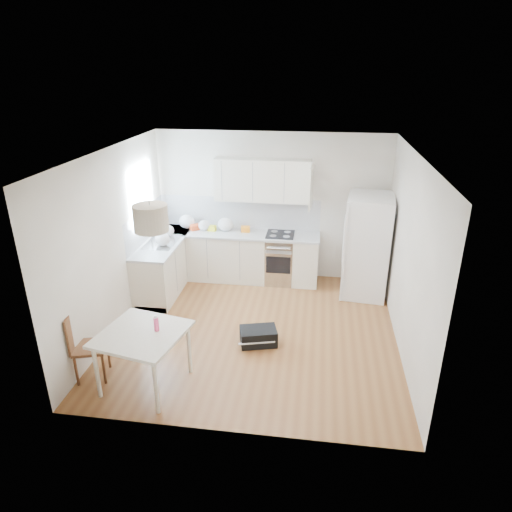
{
  "coord_description": "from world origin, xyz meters",
  "views": [
    {
      "loc": [
        0.84,
        -5.93,
        3.77
      ],
      "look_at": [
        -0.05,
        0.4,
        1.07
      ],
      "focal_mm": 32.0,
      "sensor_mm": 36.0,
      "label": 1
    }
  ],
  "objects": [
    {
      "name": "floor",
      "position": [
        0.0,
        0.0,
        0.0
      ],
      "size": [
        4.2,
        4.2,
        0.0
      ],
      "primitive_type": "plane",
      "color": "brown",
      "rests_on": "ground"
    },
    {
      "name": "ceiling",
      "position": [
        0.0,
        0.0,
        2.7
      ],
      "size": [
        4.2,
        4.2,
        0.0
      ],
      "primitive_type": "plane",
      "rotation": [
        3.14,
        0.0,
        0.0
      ],
      "color": "white",
      "rests_on": "wall_back"
    },
    {
      "name": "wall_back",
      "position": [
        0.0,
        2.1,
        1.35
      ],
      "size": [
        4.2,
        0.0,
        4.2
      ],
      "primitive_type": "plane",
      "rotation": [
        1.57,
        0.0,
        0.0
      ],
      "color": "beige",
      "rests_on": "floor"
    },
    {
      "name": "wall_left",
      "position": [
        -2.1,
        0.0,
        1.35
      ],
      "size": [
        0.0,
        4.2,
        4.2
      ],
      "primitive_type": "plane",
      "rotation": [
        1.57,
        0.0,
        1.57
      ],
      "color": "beige",
      "rests_on": "floor"
    },
    {
      "name": "wall_right",
      "position": [
        2.1,
        0.0,
        1.35
      ],
      "size": [
        0.0,
        4.2,
        4.2
      ],
      "primitive_type": "plane",
      "rotation": [
        1.57,
        0.0,
        -1.57
      ],
      "color": "beige",
      "rests_on": "floor"
    },
    {
      "name": "window_glassblock",
      "position": [
        -2.09,
        1.15,
        1.75
      ],
      "size": [
        0.02,
        1.0,
        1.0
      ],
      "primitive_type": "cube",
      "color": "#BFE0F9",
      "rests_on": "wall_left"
    },
    {
      "name": "cabinets_back",
      "position": [
        -0.6,
        1.8,
        0.44
      ],
      "size": [
        3.0,
        0.6,
        0.88
      ],
      "primitive_type": "cube",
      "color": "silver",
      "rests_on": "floor"
    },
    {
      "name": "cabinets_left",
      "position": [
        -1.8,
        1.2,
        0.44
      ],
      "size": [
        0.6,
        1.8,
        0.88
      ],
      "primitive_type": "cube",
      "color": "silver",
      "rests_on": "floor"
    },
    {
      "name": "counter_back",
      "position": [
        -0.6,
        1.8,
        0.9
      ],
      "size": [
        3.02,
        0.64,
        0.04
      ],
      "primitive_type": "cube",
      "color": "#ABADB0",
      "rests_on": "cabinets_back"
    },
    {
      "name": "counter_left",
      "position": [
        -1.8,
        1.2,
        0.9
      ],
      "size": [
        0.64,
        1.82,
        0.04
      ],
      "primitive_type": "cube",
      "color": "#ABADB0",
      "rests_on": "cabinets_left"
    },
    {
      "name": "backsplash_back",
      "position": [
        -0.6,
        2.09,
        1.21
      ],
      "size": [
        3.0,
        0.01,
        0.58
      ],
      "primitive_type": "cube",
      "color": "silver",
      "rests_on": "wall_back"
    },
    {
      "name": "backsplash_left",
      "position": [
        -2.09,
        1.2,
        1.21
      ],
      "size": [
        0.01,
        1.8,
        0.58
      ],
      "primitive_type": "cube",
      "color": "silver",
      "rests_on": "wall_left"
    },
    {
      "name": "upper_cabinets",
      "position": [
        -0.15,
        1.94,
        1.88
      ],
      "size": [
        1.7,
        0.32,
        0.75
      ],
      "primitive_type": "cube",
      "color": "silver",
      "rests_on": "wall_back"
    },
    {
      "name": "range_oven",
      "position": [
        0.2,
        1.8,
        0.44
      ],
      "size": [
        0.5,
        0.61,
        0.88
      ],
      "primitive_type": null,
      "color": "#B0B2B4",
      "rests_on": "floor"
    },
    {
      "name": "sink",
      "position": [
        -1.8,
        1.15,
        0.92
      ],
      "size": [
        0.5,
        0.8,
        0.16
      ],
      "primitive_type": null,
      "color": "#B0B2B4",
      "rests_on": "counter_left"
    },
    {
      "name": "refrigerator",
      "position": [
        1.74,
        1.55,
        0.88
      ],
      "size": [
        0.94,
        0.97,
        1.77
      ],
      "primitive_type": null,
      "rotation": [
        0.0,
        0.0,
        -0.11
      ],
      "color": "white",
      "rests_on": "floor"
    },
    {
      "name": "dining_table",
      "position": [
        -1.19,
        -1.44,
        0.68
      ],
      "size": [
        1.14,
        1.14,
        0.76
      ],
      "rotation": [
        0.0,
        0.0,
        -0.21
      ],
      "color": "beige",
      "rests_on": "floor"
    },
    {
      "name": "dining_chair",
      "position": [
        -1.93,
        -1.38,
        0.47
      ],
      "size": [
        0.49,
        0.49,
        0.94
      ],
      "primitive_type": null,
      "rotation": [
        0.0,
        0.0,
        0.27
      ],
      "color": "#503018",
      "rests_on": "floor"
    },
    {
      "name": "drink_bottle",
      "position": [
        -1.02,
        -1.36,
        0.87
      ],
      "size": [
        0.07,
        0.07,
        0.21
      ],
      "primitive_type": "cylinder",
      "rotation": [
        0.0,
        0.0,
        -0.25
      ],
      "color": "#E23E71",
      "rests_on": "dining_table"
    },
    {
      "name": "gym_bag",
      "position": [
        0.09,
        -0.33,
        0.12
      ],
      "size": [
        0.59,
        0.46,
        0.24
      ],
      "primitive_type": "cube",
      "rotation": [
        0.0,
        0.0,
        0.26
      ],
      "color": "black",
      "rests_on": "floor"
    },
    {
      "name": "pendant_lamp",
      "position": [
        -1.0,
        -1.29,
        2.18
      ],
      "size": [
        0.5,
        0.5,
        0.3
      ],
      "primitive_type": "cylinder",
      "rotation": [
        0.0,
        0.0,
        -0.36
      ],
      "color": "#BDAA91",
      "rests_on": "ceiling"
    },
    {
      "name": "grocery_bag_a",
      "position": [
        -1.56,
        1.9,
        1.05
      ],
      "size": [
        0.29,
        0.25,
        0.26
      ],
      "primitive_type": "ellipsoid",
      "color": "white",
      "rests_on": "counter_back"
    },
    {
      "name": "grocery_bag_b",
      "position": [
        -1.21,
        1.83,
        1.02
      ],
      "size": [
        0.22,
        0.18,
        0.2
      ],
      "primitive_type": "ellipsoid",
      "color": "white",
      "rests_on": "counter_back"
    },
    {
      "name": "grocery_bag_c",
      "position": [
        -0.82,
        1.86,
        1.05
      ],
      "size": [
        0.28,
        0.24,
        0.25
      ],
      "primitive_type": "ellipsoid",
      "color": "white",
      "rests_on": "counter_back"
    },
    {
      "name": "grocery_bag_d",
      "position": [
        -1.79,
        1.45,
        1.02
      ],
      "size": [
        0.23,
        0.19,
        0.2
      ],
      "primitive_type": "ellipsoid",
      "color": "white",
      "rests_on": "counter_back"
    },
    {
      "name": "grocery_bag_e",
      "position": [
        -1.73,
        0.98,
        1.04
      ],
      "size": [
        0.26,
        0.22,
        0.23
      ],
      "primitive_type": "ellipsoid",
      "color": "white",
      "rests_on": "counter_left"
    },
    {
      "name": "snack_orange",
      "position": [
        -0.45,
        1.85,
        0.97
      ],
      "size": [
        0.17,
        0.11,
        0.11
      ],
      "primitive_type": "cube",
      "rotation": [
        0.0,
        0.0,
        0.06
      ],
      "color": "orange",
      "rests_on": "counter_back"
    },
    {
      "name": "snack_yellow",
      "position": [
        -1.07,
        1.83,
        0.97
      ],
      "size": [
        0.16,
        0.11,
        0.1
      ],
      "primitive_type": "cube",
      "rotation": [
        0.0,
        0.0,
        -0.11
      ],
      "color": "yellow",
      "rests_on": "counter_back"
    },
    {
      "name": "snack_red",
      "position": [
        -1.4,
        1.83,
        0.97
      ],
      "size": [
        0.19,
        0.18,
        0.11
      ],
      "primitive_type": "cube",
      "rotation": [
        0.0,
        0.0,
        0.67
      ],
      "color": "#BF3C17",
      "rests_on": "counter_back"
    }
  ]
}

